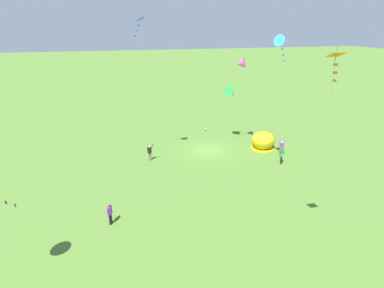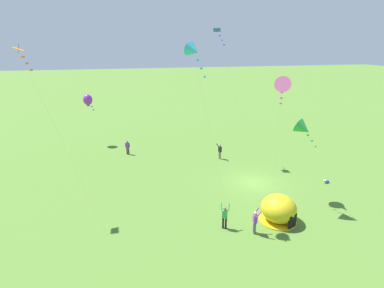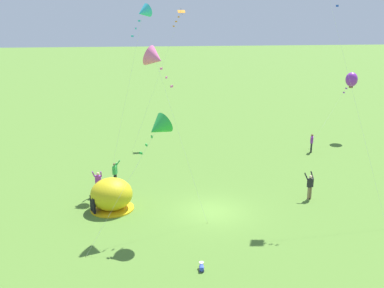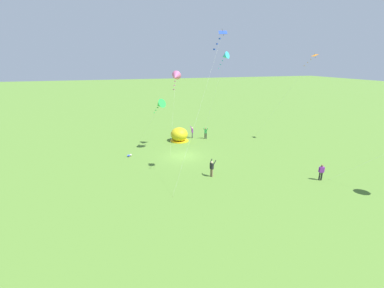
{
  "view_description": "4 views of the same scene",
  "coord_description": "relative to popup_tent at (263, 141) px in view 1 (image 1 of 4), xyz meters",
  "views": [
    {
      "loc": [
        9.74,
        30.84,
        13.71
      ],
      "look_at": [
        2.71,
        3.34,
        2.33
      ],
      "focal_mm": 28.0,
      "sensor_mm": 36.0,
      "label": 1
    },
    {
      "loc": [
        -24.13,
        12.18,
        12.74
      ],
      "look_at": [
        3.36,
        5.42,
        3.3
      ],
      "focal_mm": 28.0,
      "sensor_mm": 36.0,
      "label": 2
    },
    {
      "loc": [
        -4.52,
        -26.17,
        12.27
      ],
      "look_at": [
        -0.97,
        3.56,
        3.52
      ],
      "focal_mm": 42.0,
      "sensor_mm": 36.0,
      "label": 3
    },
    {
      "loc": [
        30.03,
        -8.13,
        11.73
      ],
      "look_at": [
        0.79,
        0.92,
        1.78
      ],
      "focal_mm": 24.0,
      "sensor_mm": 36.0,
      "label": 4
    }
  ],
  "objects": [
    {
      "name": "toddler_crawling",
      "position": [
        4.78,
        -7.83,
        -0.82
      ],
      "size": [
        0.28,
        0.55,
        0.32
      ],
      "color": "blue",
      "rests_on": "ground"
    },
    {
      "name": "kite_cyan",
      "position": [
        2.48,
        6.0,
        11.34
      ],
      "size": [
        3.71,
        2.71,
        12.95
      ],
      "color": "silver",
      "rests_on": "ground"
    },
    {
      "name": "popup_tent",
      "position": [
        0.0,
        0.0,
        0.0
      ],
      "size": [
        2.81,
        2.81,
        2.1
      ],
      "color": "gold",
      "rests_on": "ground"
    },
    {
      "name": "kite_orange",
      "position": [
        6.02,
        17.27,
        10.84
      ],
      "size": [
        5.5,
        5.32,
        12.76
      ],
      "color": "silver",
      "rests_on": "ground"
    },
    {
      "name": "kite_blue",
      "position": [
        13.72,
        0.43,
        12.51
      ],
      "size": [
        3.17,
        6.05,
        14.44
      ],
      "color": "silver",
      "rests_on": "ground"
    },
    {
      "name": "kite_green",
      "position": [
        2.96,
        -3.34,
        5.24
      ],
      "size": [
        5.0,
        3.5,
        7.03
      ],
      "color": "silver",
      "rests_on": "ground"
    },
    {
      "name": "ground_plane",
      "position": [
        6.5,
        -1.13,
        -1.0
      ],
      "size": [
        300.0,
        300.0,
        0.0
      ],
      "primitive_type": "plane",
      "color": "#517A2D"
    },
    {
      "name": "person_arms_raised",
      "position": [
        -1.03,
        2.4,
        0.0
      ],
      "size": [
        0.67,
        0.53,
        1.89
      ],
      "color": "#4C4C51",
      "rests_on": "ground"
    },
    {
      "name": "person_near_tent",
      "position": [
        13.36,
        0.09,
        0.0
      ],
      "size": [
        0.72,
        0.62,
        1.89
      ],
      "color": "#8C7251",
      "rests_on": "ground"
    },
    {
      "name": "kite_pink",
      "position": [
        2.97,
        -1.1,
        8.78
      ],
      "size": [
        3.73,
        2.52,
        10.51
      ],
      "color": "silver",
      "rests_on": "ground"
    },
    {
      "name": "person_center_field",
      "position": [
        17.5,
        10.46,
        -0.03
      ],
      "size": [
        0.37,
        0.55,
        1.72
      ],
      "color": "black",
      "rests_on": "ground"
    },
    {
      "name": "person_flying_kite",
      "position": [
        0.04,
        4.27,
        0.0
      ],
      "size": [
        0.61,
        0.71,
        1.89
      ],
      "color": "black",
      "rests_on": "ground"
    }
  ]
}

